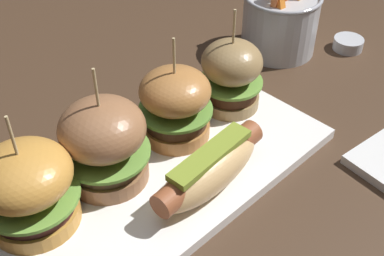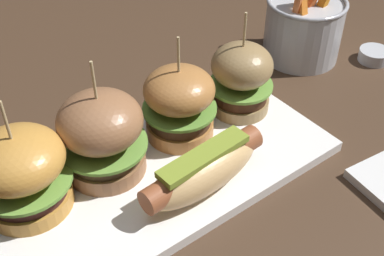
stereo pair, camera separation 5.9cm
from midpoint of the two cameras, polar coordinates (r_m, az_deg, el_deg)
name	(u,v)px [view 2 (the right image)]	position (r m, az deg, el deg)	size (l,w,h in m)	color
ground_plane	(165,176)	(0.60, -0.27, -5.53)	(3.00, 3.00, 0.00)	#422D1E
platter_main	(165,172)	(0.60, -0.27, -5.06)	(0.40, 0.19, 0.01)	white
hot_dog	(204,169)	(0.56, 4.34, -4.80)	(0.16, 0.06, 0.05)	tan
slider_far_left	(21,172)	(0.54, -15.71, -4.90)	(0.10, 0.10, 0.14)	#C98A39
slider_center_left	(102,134)	(0.56, -7.18, -0.85)	(0.10, 0.10, 0.15)	#956340
slider_center_right	(179,103)	(0.61, 1.32, 2.72)	(0.09, 0.09, 0.14)	#B0723A
slider_far_right	(241,77)	(0.66, 8.10, 5.54)	(0.08, 0.08, 0.14)	#96774A
fries_bucket	(303,28)	(0.81, 14.45, 10.77)	(0.12, 0.12, 0.14)	#B7BABF
sauce_ramekin	(374,55)	(0.86, 21.65, 7.55)	(0.05, 0.05, 0.02)	#B7BABF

